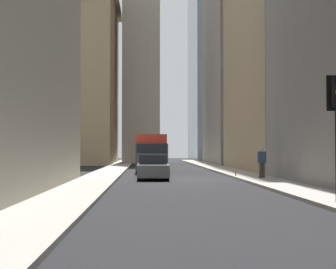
# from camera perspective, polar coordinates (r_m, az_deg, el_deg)

# --- Properties ---
(ground_plane) EXTENTS (135.00, 135.00, 0.00)m
(ground_plane) POSITION_cam_1_polar(r_m,az_deg,el_deg) (28.84, 1.05, -5.17)
(ground_plane) COLOR black
(sidewalk_right) EXTENTS (90.00, 2.20, 0.14)m
(sidewalk_right) POSITION_cam_1_polar(r_m,az_deg,el_deg) (28.91, -7.92, -5.01)
(sidewalk_right) COLOR #A8A399
(sidewalk_right) RESTS_ON ground_plane
(sidewalk_left) EXTENTS (90.00, 2.20, 0.14)m
(sidewalk_left) POSITION_cam_1_polar(r_m,az_deg,el_deg) (29.46, 9.85, -4.93)
(sidewalk_left) COLOR #A8A399
(sidewalk_left) RESTS_ON ground_plane
(building_left_far) EXTENTS (15.81, 10.50, 33.75)m
(building_left_far) POSITION_cam_1_polar(r_m,az_deg,el_deg) (60.25, 9.68, 12.89)
(building_left_far) COLOR gray
(building_left_far) RESTS_ON ground_plane
(building_right_far) EXTENTS (16.08, 10.50, 21.99)m
(building_right_far) POSITION_cam_1_polar(r_m,az_deg,el_deg) (61.53, -10.79, 7.00)
(building_right_far) COLOR #9E8966
(building_right_far) RESTS_ON ground_plane
(church_spire) EXTENTS (5.12, 5.12, 32.25)m
(church_spire) POSITION_cam_1_polar(r_m,az_deg,el_deg) (64.76, -3.09, 11.78)
(church_spire) COLOR #B7B2A5
(church_spire) RESTS_ON ground_plane
(delivery_truck) EXTENTS (6.46, 2.25, 2.84)m
(delivery_truck) POSITION_cam_1_polar(r_m,az_deg,el_deg) (37.54, -1.92, -2.13)
(delivery_truck) COLOR red
(delivery_truck) RESTS_ON ground_plane
(hatchback_grey) EXTENTS (4.30, 1.78, 1.42)m
(hatchback_grey) POSITION_cam_1_polar(r_m,az_deg,el_deg) (28.99, -1.75, -3.84)
(hatchback_grey) COLOR slate
(hatchback_grey) RESTS_ON ground_plane
(pedestrian) EXTENTS (0.26, 0.44, 1.74)m
(pedestrian) POSITION_cam_1_polar(r_m,az_deg,el_deg) (28.44, 10.72, -3.00)
(pedestrian) COLOR #473D33
(pedestrian) RESTS_ON sidewalk_left
(discarded_bottle) EXTENTS (0.07, 0.07, 0.27)m
(discarded_bottle) POSITION_cam_1_polar(r_m,az_deg,el_deg) (30.47, 7.76, -4.50)
(discarded_bottle) COLOR brown
(discarded_bottle) RESTS_ON sidewalk_left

